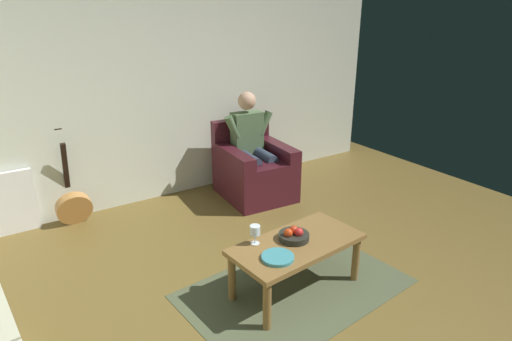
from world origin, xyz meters
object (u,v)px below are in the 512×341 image
Objects in this scene: person_seated at (252,142)px; armchair at (254,170)px; guitar at (73,204)px; wine_glass_near at (255,231)px; fruit_bowl at (294,235)px; coffee_table at (297,249)px; decorative_dish at (278,257)px.

armchair is at bearing 90.00° from person_seated.
person_seated is 1.22× the size of guitar.
guitar is at bearing -64.62° from wine_glass_near.
wine_glass_near is at bearing -21.60° from fruit_bowl.
person_seated is 1.93m from coffee_table.
coffee_table is at bearing 71.86° from person_seated.
wine_glass_near is at bearing -85.69° from decorative_dish.
coffee_table is 0.11m from fruit_bowl.
guitar reaches higher than wine_glass_near.
armchair reaches higher than decorative_dish.
person_seated reaches higher than coffee_table.
person_seated is at bearing -112.87° from fruit_bowl.
fruit_bowl is (-0.00, -0.04, 0.10)m from coffee_table.
coffee_table is 7.07× the size of wine_glass_near.
armchair is 3.78× the size of decorative_dish.
person_seated is 2.12m from decorative_dish.
guitar reaches higher than decorative_dish.
guitar is 2.44m from fruit_bowl.
fruit_bowl is (-0.28, 0.11, -0.07)m from wine_glass_near.
fruit_bowl is 0.31m from decorative_dish.
wine_glass_near reaches higher than decorative_dish.
person_seated is 1.87m from fruit_bowl.
coffee_table is 0.37m from wine_glass_near.
armchair is at bearing -112.71° from coffee_table.
guitar reaches higher than coffee_table.
coffee_table is at bearing -157.42° from decorative_dish.
wine_glass_near is at bearing 61.66° from armchair.
decorative_dish is at bearing 94.31° from wine_glass_near.
decorative_dish is at bearing 30.11° from fruit_bowl.
armchair reaches higher than fruit_bowl.
person_seated is at bearing 169.06° from guitar.
person_seated reaches higher than guitar.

